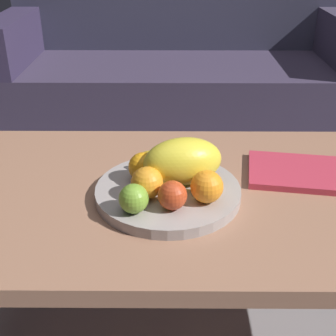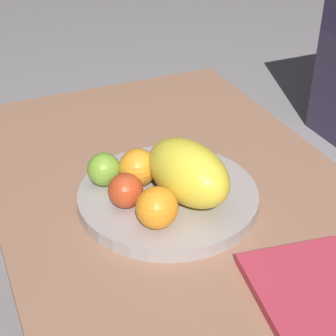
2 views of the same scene
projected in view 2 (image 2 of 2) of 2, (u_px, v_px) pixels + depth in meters
The scene contains 10 objects.
coffee_table at pixel (195, 231), 1.00m from camera, with size 1.20×0.68×0.44m.
fruit_bowl at pixel (168, 197), 0.99m from camera, with size 0.33×0.33×0.03m, color #A09694.
melon_large_front at pixel (188, 172), 0.94m from camera, with size 0.18×0.11×0.11m, color yellow.
orange_front at pixel (138, 167), 0.99m from camera, with size 0.07×0.07×0.07m, color orange.
orange_left at pixel (157, 208), 0.88m from camera, with size 0.07×0.07×0.07m, color orange.
orange_right at pixel (171, 157), 1.02m from camera, with size 0.07×0.07×0.07m, color orange.
apple_front at pixel (104, 169), 0.99m from camera, with size 0.06×0.06×0.06m, color #73A231.
apple_left at pixel (126, 190), 0.93m from camera, with size 0.06×0.06×0.06m, color #BB3E1C.
banana_bunch at pixel (194, 170), 0.99m from camera, with size 0.17×0.13×0.06m.
magazine at pixel (324, 304), 0.78m from camera, with size 0.25×0.18×0.02m, color #BB3146.
Camera 2 is at (0.69, -0.36, 1.03)m, focal length 57.59 mm.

